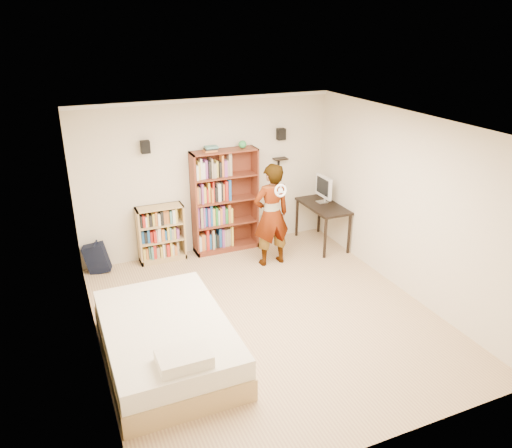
% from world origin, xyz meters
% --- Properties ---
extents(ground, '(4.50, 5.00, 0.01)m').
position_xyz_m(ground, '(0.00, 0.00, 0.00)').
color(ground, tan).
rests_on(ground, ground).
extents(room_shell, '(4.52, 5.02, 2.71)m').
position_xyz_m(room_shell, '(0.00, 0.00, 1.76)').
color(room_shell, beige).
rests_on(room_shell, ground).
extents(crown_molding, '(4.50, 5.00, 0.06)m').
position_xyz_m(crown_molding, '(0.00, 0.00, 2.67)').
color(crown_molding, white).
rests_on(crown_molding, room_shell).
extents(speaker_left, '(0.14, 0.12, 0.20)m').
position_xyz_m(speaker_left, '(-1.05, 2.40, 2.00)').
color(speaker_left, black).
rests_on(speaker_left, room_shell).
extents(speaker_right, '(0.14, 0.12, 0.20)m').
position_xyz_m(speaker_right, '(1.35, 2.40, 2.00)').
color(speaker_right, black).
rests_on(speaker_right, room_shell).
extents(wall_shelf, '(0.25, 0.16, 0.02)m').
position_xyz_m(wall_shelf, '(1.35, 2.41, 1.55)').
color(wall_shelf, black).
rests_on(wall_shelf, room_shell).
extents(tall_bookshelf, '(1.16, 0.34, 1.84)m').
position_xyz_m(tall_bookshelf, '(0.25, 2.33, 0.92)').
color(tall_bookshelf, brown).
rests_on(tall_bookshelf, ground).
extents(low_bookshelf, '(0.79, 0.30, 0.98)m').
position_xyz_m(low_bookshelf, '(-0.92, 2.35, 0.49)').
color(low_bookshelf, tan).
rests_on(low_bookshelf, ground).
extents(computer_desk, '(0.57, 1.13, 0.77)m').
position_xyz_m(computer_desk, '(1.95, 1.84, 0.39)').
color(computer_desk, black).
rests_on(computer_desk, ground).
extents(imac, '(0.15, 0.50, 0.49)m').
position_xyz_m(imac, '(2.00, 1.97, 1.02)').
color(imac, silver).
rests_on(imac, computer_desk).
extents(daybed, '(1.45, 2.23, 0.66)m').
position_xyz_m(daybed, '(-1.50, -0.37, 0.33)').
color(daybed, silver).
rests_on(daybed, ground).
extents(person, '(0.66, 0.44, 1.76)m').
position_xyz_m(person, '(0.76, 1.50, 0.88)').
color(person, black).
rests_on(person, ground).
extents(wii_wheel, '(0.21, 0.08, 0.21)m').
position_xyz_m(wii_wheel, '(0.76, 1.17, 1.41)').
color(wii_wheel, silver).
rests_on(wii_wheel, person).
extents(navy_bag, '(0.43, 0.34, 0.51)m').
position_xyz_m(navy_bag, '(-2.01, 2.33, 0.26)').
color(navy_bag, black).
rests_on(navy_bag, ground).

